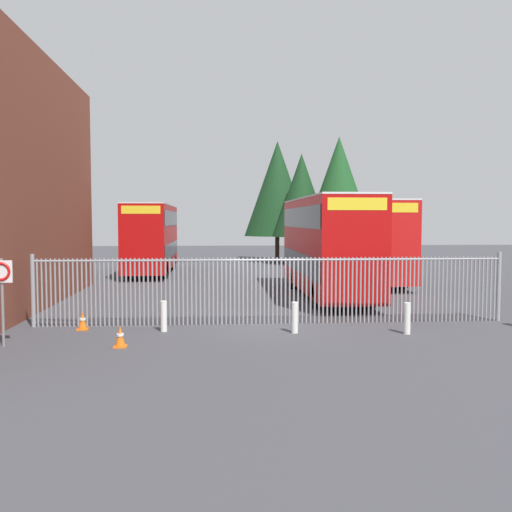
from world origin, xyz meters
The scene contains 14 objects.
ground_plane centered at (0.00, 8.00, 0.00)m, with size 100.00×100.00×0.00m, color #3D3D42.
palisade_fence centered at (0.26, 0.00, 1.18)m, with size 15.58×0.14×2.35m.
double_decker_bus_near_gate centered at (3.37, 6.55, 2.42)m, with size 2.54×10.81×4.42m.
double_decker_bus_behind_fence_left centered at (6.61, 12.36, 2.42)m, with size 2.54×10.81×4.42m.
double_decker_bus_behind_fence_right centered at (-5.67, 18.40, 2.42)m, with size 2.54×10.81×4.42m.
bollard_near_left centered at (-3.22, -1.06, 0.47)m, with size 0.20×0.20×0.95m, color silver.
bollard_center_front centered at (0.77, -1.59, 0.47)m, with size 0.20×0.20×0.95m, color silver.
bollard_near_right centered at (4.13, -1.97, 0.47)m, with size 0.20×0.20×0.95m, color silver.
traffic_cone_by_gate centered at (-5.77, -0.63, 0.29)m, with size 0.34×0.34×0.59m.
traffic_cone_mid_forecourt centered at (-4.20, -3.17, 0.29)m, with size 0.34×0.34×0.59m.
speed_limit_sign_post centered at (-7.37, -2.89, 1.78)m, with size 0.60×0.14×2.40m.
tree_tall_back centered at (3.57, 28.57, 6.04)m, with size 5.48×5.48×9.96m.
tree_short_side centered at (5.08, 25.23, 5.35)m, with size 4.48×4.48×8.56m.
tree_mid_row centered at (7.68, 23.77, 5.80)m, with size 5.42×5.42×9.68m.
Camera 1 is at (-1.64, -18.53, 3.43)m, focal length 39.86 mm.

